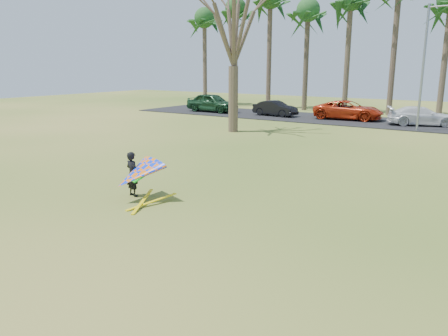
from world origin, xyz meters
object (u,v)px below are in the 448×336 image
Objects in this scene: streetlight at (426,62)px; car_0 at (212,103)px; car_3 at (421,116)px; car_1 at (275,108)px; car_2 at (348,110)px; bare_tree_left at (234,21)px; kite_flyer at (136,174)px.

car_0 is at bearing 173.28° from streetlight.
car_0 is at bearing 70.76° from car_3.
car_1 is 6.07m from car_2.
bare_tree_left is at bearing -136.63° from car_0.
streetlight is 3.35× the size of kite_flyer.
bare_tree_left is 1.95× the size of car_0.
bare_tree_left is at bearing -145.43° from streetlight.
kite_flyer is (7.31, -23.74, 0.14)m from car_1.
car_0 is 27.24m from kite_flyer.
car_2 is 1.17× the size of car_3.
car_0 is at bearing 90.66° from car_2.
car_0 is 17.94m from car_3.
car_1 is at bearing 168.74° from streetlight.
bare_tree_left is 12.58m from streetlight.
streetlight is at bearing 34.57° from bare_tree_left.
streetlight is 1.61× the size of car_0.
streetlight is 12.72m from car_1.
streetlight is at bearing -123.76° from car_2.
kite_flyer reaches higher than car_2.
streetlight is 18.80m from car_0.
streetlight is 2.07× the size of car_1.
streetlight is 1.50× the size of car_2.
car_3 is (9.75, 9.70, -6.19)m from bare_tree_left.
kite_flyer is at bearing -157.35° from car_1.
car_1 is 1.62× the size of kite_flyer.
bare_tree_left is 2.51× the size of car_1.
streetlight is at bearing -95.73° from car_1.
car_2 is 24.71m from kite_flyer.
car_1 is (6.42, 0.21, -0.21)m from car_0.
car_1 is (-11.91, 2.37, -3.77)m from streetlight.
car_0 is 1.29× the size of car_1.
car_3 is at bearing 80.11° from kite_flyer.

